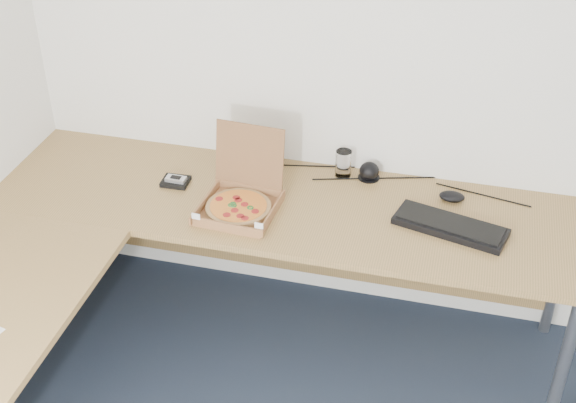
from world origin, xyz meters
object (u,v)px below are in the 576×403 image
(desk, at_px, (176,256))
(keyboard, at_px, (450,226))
(wallet, at_px, (176,182))
(pizza_box, at_px, (240,202))
(drinking_glass, at_px, (343,163))

(desk, xyz_separation_m, keyboard, (1.02, 0.40, 0.04))
(desk, distance_m, keyboard, 1.10)
(keyboard, bearing_deg, wallet, -167.83)
(pizza_box, height_order, wallet, pizza_box)
(keyboard, distance_m, wallet, 1.20)
(keyboard, relative_size, wallet, 3.86)
(keyboard, xyz_separation_m, wallet, (-1.20, 0.05, -0.00))
(drinking_glass, bearing_deg, keyboard, -30.92)
(desk, distance_m, wallet, 0.49)
(drinking_glass, bearing_deg, wallet, -160.65)
(desk, xyz_separation_m, drinking_glass, (0.53, 0.70, 0.09))
(desk, bearing_deg, drinking_glass, 52.94)
(desk, distance_m, drinking_glass, 0.88)
(pizza_box, height_order, drinking_glass, pizza_box)
(desk, relative_size, pizza_box, 7.07)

